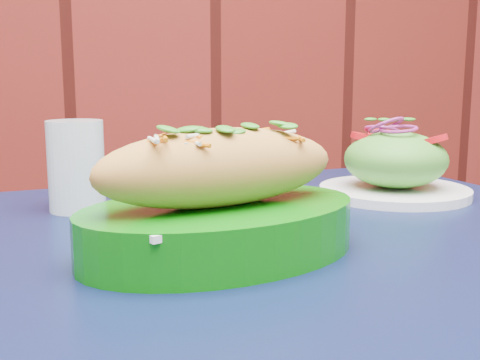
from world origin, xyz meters
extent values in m
cube|color=black|center=(-0.13, 1.84, 0.73)|extent=(0.92, 0.92, 0.03)
cube|color=white|center=(-0.21, 1.82, 0.79)|extent=(0.23, 0.19, 0.01)
ellipsoid|color=gold|center=(-0.21, 1.82, 0.83)|extent=(0.26, 0.15, 0.07)
cylinder|color=white|center=(0.07, 2.04, 0.76)|extent=(0.20, 0.20, 0.01)
ellipsoid|color=#4C992D|center=(0.07, 2.04, 0.80)|extent=(0.14, 0.14, 0.08)
cylinder|color=red|center=(0.11, 2.01, 0.83)|extent=(0.04, 0.04, 0.01)
cylinder|color=red|center=(0.04, 2.06, 0.83)|extent=(0.04, 0.04, 0.01)
cylinder|color=red|center=(0.07, 2.08, 0.83)|extent=(0.04, 0.04, 0.01)
torus|color=#901F6E|center=(0.07, 2.04, 0.84)|extent=(0.05, 0.05, 0.00)
torus|color=#901F6E|center=(0.07, 2.04, 0.85)|extent=(0.05, 0.05, 0.00)
torus|color=#901F6E|center=(0.07, 2.04, 0.85)|extent=(0.05, 0.05, 0.00)
cylinder|color=silver|center=(-0.35, 2.04, 0.80)|extent=(0.07, 0.07, 0.11)
camera|label=1|loc=(-0.32, 1.30, 0.91)|focal=45.00mm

